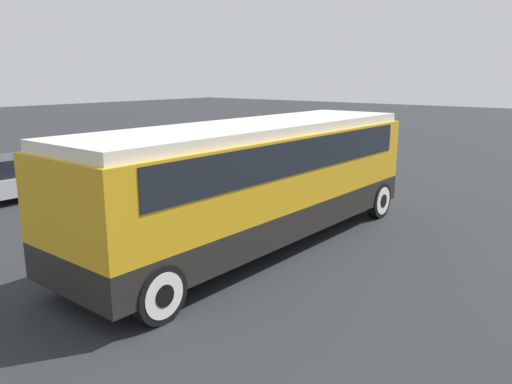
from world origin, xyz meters
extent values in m
plane|color=#26282B|center=(0.00, 0.00, 0.00)|extent=(120.00, 120.00, 0.00)
cube|color=black|center=(0.00, 0.00, 0.77)|extent=(9.86, 2.57, 0.68)
cube|color=gold|center=(0.00, 0.00, 1.91)|extent=(9.86, 2.57, 1.60)
cube|color=black|center=(0.00, 0.00, 2.30)|extent=(8.68, 2.61, 0.72)
cube|color=silver|center=(0.00, 0.00, 2.82)|extent=(9.66, 2.36, 0.22)
cube|color=gold|center=(4.78, 0.00, 1.68)|extent=(0.36, 2.47, 1.82)
cylinder|color=black|center=(4.12, -1.18, 0.51)|extent=(1.01, 0.28, 1.01)
cylinder|color=silver|center=(4.12, -1.18, 0.51)|extent=(0.79, 0.30, 0.79)
cylinder|color=black|center=(4.12, -1.18, 0.51)|extent=(0.38, 0.32, 0.38)
cylinder|color=black|center=(4.12, 1.18, 0.51)|extent=(1.01, 0.28, 1.01)
cylinder|color=silver|center=(4.12, 1.18, 0.51)|extent=(0.79, 0.30, 0.79)
cylinder|color=black|center=(4.12, 1.18, 0.51)|extent=(0.38, 0.32, 0.38)
cylinder|color=black|center=(-3.97, -1.18, 0.51)|extent=(1.01, 0.28, 1.01)
cylinder|color=silver|center=(-3.97, -1.18, 0.51)|extent=(0.79, 0.30, 0.79)
cylinder|color=black|center=(-3.97, -1.18, 0.51)|extent=(0.38, 0.32, 0.38)
cylinder|color=black|center=(-3.97, 1.18, 0.51)|extent=(1.01, 0.28, 1.01)
cylinder|color=silver|center=(-3.97, 1.18, 0.51)|extent=(0.79, 0.30, 0.79)
cylinder|color=black|center=(-3.97, 1.18, 0.51)|extent=(0.38, 0.32, 0.38)
cube|color=navy|center=(3.71, 8.71, 0.57)|extent=(4.24, 1.72, 0.62)
cube|color=black|center=(3.55, 8.71, 1.18)|extent=(2.21, 1.55, 0.59)
cylinder|color=black|center=(5.35, 7.94, 0.34)|extent=(0.69, 0.22, 0.69)
cylinder|color=black|center=(5.35, 7.94, 0.34)|extent=(0.26, 0.26, 0.26)
cylinder|color=black|center=(5.35, 9.48, 0.34)|extent=(0.69, 0.22, 0.69)
cylinder|color=black|center=(5.35, 9.48, 0.34)|extent=(0.26, 0.26, 0.26)
cylinder|color=black|center=(2.08, 7.94, 0.34)|extent=(0.69, 0.22, 0.69)
cylinder|color=black|center=(2.08, 7.94, 0.34)|extent=(0.26, 0.26, 0.26)
cylinder|color=black|center=(2.08, 9.48, 0.34)|extent=(0.69, 0.22, 0.69)
cylinder|color=black|center=(2.08, 9.48, 0.34)|extent=(0.26, 0.26, 0.26)
cube|color=#BCBCC1|center=(-1.63, 9.13, 0.55)|extent=(4.41, 1.89, 0.60)
cylinder|color=black|center=(0.10, 8.27, 0.34)|extent=(0.68, 0.22, 0.68)
cylinder|color=black|center=(0.10, 8.27, 0.34)|extent=(0.26, 0.26, 0.26)
cylinder|color=black|center=(0.10, 9.98, 0.34)|extent=(0.68, 0.22, 0.68)
cylinder|color=black|center=(0.10, 9.98, 0.34)|extent=(0.26, 0.26, 0.26)
cube|color=silver|center=(1.71, 5.84, 0.56)|extent=(4.24, 1.85, 0.64)
cube|color=black|center=(1.54, 5.84, 1.15)|extent=(2.21, 1.67, 0.54)
cylinder|color=black|center=(3.39, 5.00, 0.31)|extent=(0.63, 0.22, 0.63)
cylinder|color=black|center=(3.39, 5.00, 0.31)|extent=(0.24, 0.26, 0.24)
cylinder|color=black|center=(3.39, 6.67, 0.31)|extent=(0.63, 0.22, 0.63)
cylinder|color=black|center=(3.39, 6.67, 0.31)|extent=(0.24, 0.26, 0.24)
cylinder|color=black|center=(0.03, 5.00, 0.31)|extent=(0.63, 0.22, 0.63)
cylinder|color=black|center=(0.03, 5.00, 0.31)|extent=(0.24, 0.26, 0.24)
cylinder|color=black|center=(0.03, 6.67, 0.31)|extent=(0.63, 0.22, 0.63)
cylinder|color=black|center=(0.03, 6.67, 0.31)|extent=(0.24, 0.26, 0.24)
camera|label=1|loc=(-8.82, -7.15, 3.97)|focal=35.00mm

